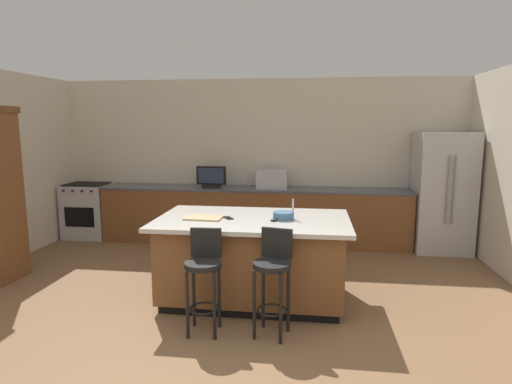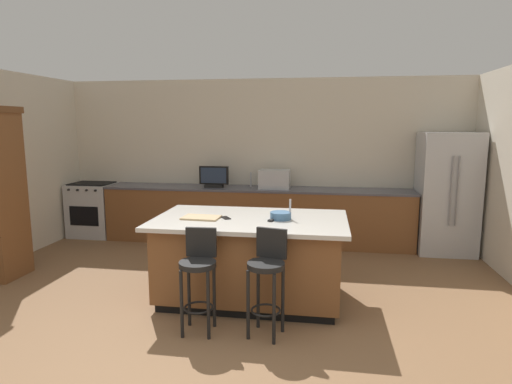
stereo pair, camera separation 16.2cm
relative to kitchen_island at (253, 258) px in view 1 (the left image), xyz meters
The scene contains 15 objects.
wall_back 2.80m from the kitchen_island, 95.62° to the left, with size 7.11×0.12×2.64m, color beige.
counter_back 2.30m from the kitchen_island, 97.61° to the left, with size 4.94×0.62×0.90m.
kitchen_island is the anchor object (origin of this frame).
refrigerator 3.43m from the kitchen_island, 40.73° to the left, with size 0.81×0.76×1.80m.
range_oven 3.88m from the kitchen_island, 144.09° to the left, with size 0.72×0.63×0.92m.
microwave 2.35m from the kitchen_island, 90.06° to the left, with size 0.48×0.36×0.29m, color #B7BABF.
tv_monitor 2.50m from the kitchen_island, 113.79° to the left, with size 0.48×0.16×0.34m.
sink_faucet_back 2.48m from the kitchen_island, 99.60° to the left, with size 0.02×0.02×0.24m, color #B2B2B7.
sink_faucet_island 0.70m from the kitchen_island, ahead, with size 0.02×0.02×0.22m, color #B2B2B7.
bar_stool_left 0.88m from the kitchen_island, 113.29° to the right, with size 0.34×0.34×0.96m.
bar_stool_right 0.83m from the kitchen_island, 69.48° to the right, with size 0.35×0.37×0.97m.
fruit_bowl 0.59m from the kitchen_island, ahead, with size 0.22×0.22×0.08m, color #3F668C.
cell_phone 0.52m from the kitchen_island, behind, with size 0.07×0.15×0.01m, color black.
tv_remote 0.53m from the kitchen_island, 15.01° to the right, with size 0.04×0.17×0.02m, color black.
cutting_board 0.70m from the kitchen_island, behind, with size 0.39×0.26×0.02m, color tan.
Camera 1 is at (0.88, -2.80, 1.92)m, focal length 30.19 mm.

